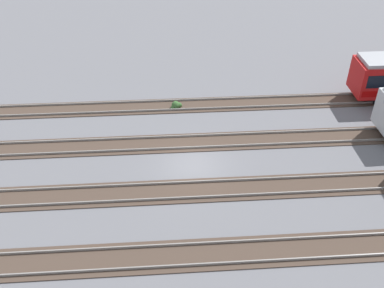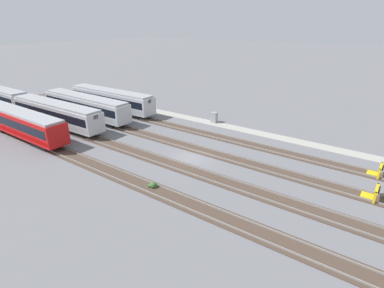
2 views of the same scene
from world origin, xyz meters
name	(u,v)px [view 1 (image 1 of 2)]	position (x,y,z in m)	size (l,w,h in m)	color
ground_plane	(193,165)	(0.00, 0.00, 0.00)	(400.00, 400.00, 0.00)	slate
rail_track_nearest	(203,254)	(0.00, -7.68, 0.04)	(90.00, 2.23, 0.21)	#47382D
rail_track_near_inner	(196,190)	(0.00, -2.56, 0.04)	(90.00, 2.24, 0.21)	#47382D
rail_track_middle	(191,142)	(0.00, 2.56, 0.04)	(90.00, 2.24, 0.21)	#47382D
rail_track_far_inner	(187,105)	(0.00, 7.68, 0.04)	(90.00, 2.23, 0.21)	#47382D
weed_clump	(176,105)	(-0.86, 7.41, 0.24)	(0.92, 0.70, 0.64)	#38602D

